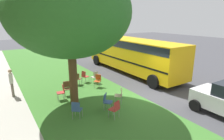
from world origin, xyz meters
name	(u,v)px	position (x,y,z in m)	size (l,w,h in m)	color
ground	(145,97)	(0.00, 0.00, 0.00)	(80.00, 80.00, 0.00)	#424247
grass_verge	(99,110)	(0.00, 3.20, 0.00)	(48.00, 6.00, 0.01)	#3D752D
sidewalk_strip	(1,138)	(0.00, 7.60, 0.00)	(48.00, 2.80, 0.01)	#ADA89E
street_tree	(69,13)	(1.42, 3.95, 4.84)	(6.11, 6.11, 7.11)	brown
chair_0	(107,100)	(-0.20, 2.84, 0.52)	(0.59, 0.59, 0.88)	#335184
chair_1	(120,94)	(0.12, 1.82, 0.52)	(0.58, 0.58, 0.88)	beige
chair_2	(77,109)	(-0.21, 4.49, 0.52)	(0.59, 0.59, 0.88)	#335184
chair_3	(85,76)	(4.34, 1.97, 0.52)	(0.53, 0.54, 0.88)	#B7332D
chair_4	(115,108)	(-1.14, 2.96, 0.52)	(0.54, 0.53, 0.88)	#B7332D
chair_5	(62,91)	(2.29, 4.37, 0.52)	(0.47, 0.47, 0.88)	#B7332D
chair_6	(77,78)	(4.14, 2.63, 0.52)	(0.59, 0.59, 0.88)	brown
chair_7	(98,80)	(3.01, 1.62, 0.52)	(0.59, 0.59, 0.88)	#C64C1E
chair_8	(95,76)	(3.85, 1.39, 0.52)	(0.50, 0.49, 0.88)	#ADA393
chair_9	(67,87)	(2.76, 3.89, 0.52)	(0.47, 0.47, 0.88)	brown
school_bus	(131,52)	(4.76, -2.64, 1.76)	(10.40, 2.80, 2.88)	yellow
pedestrian_0	(11,82)	(4.40, 6.70, 0.93)	(0.38, 0.24, 1.69)	#726659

